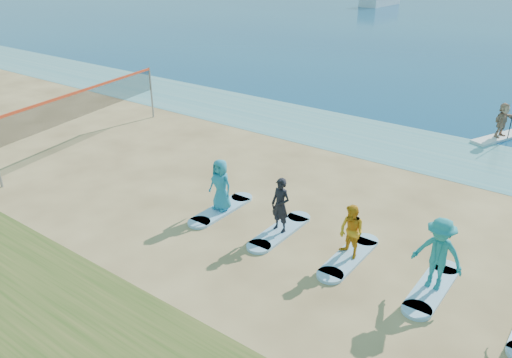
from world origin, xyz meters
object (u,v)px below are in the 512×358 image
Objects in this scene: paddleboarder at (503,120)px; surfboard_0 at (221,210)px; student_3 at (438,254)px; surfboard_1 at (280,231)px; paddleboard at (499,138)px; surfboard_3 at (432,288)px; surfboard_2 at (349,257)px; boat_offshore_a at (379,5)px; student_1 at (280,205)px; student_2 at (351,232)px; volleyball_net at (85,103)px; student_0 at (221,185)px.

surfboard_0 is (-5.48, -12.52, -0.83)m from paddleboarder.
surfboard_1 is at bearing -178.61° from student_3.
paddleboard is 1.36× the size of surfboard_3.
boat_offshore_a is at bearing 113.45° from surfboard_2.
boat_offshore_a is 5.07× the size of student_1.
student_2 reaches higher than boat_offshore_a.
volleyball_net is at bearing 148.44° from paddleboarder.
volleyball_net is 4.73× the size of student_3.
student_1 is at bearing -66.96° from boat_offshore_a.
surfboard_1 is (2.27, 0.00, 0.00)m from surfboard_0.
boat_offshore_a reaches higher than surfboard_2.
paddleboarder is 0.18× the size of boat_offshore_a.
paddleboarder is 12.58m from surfboard_2.
student_1 is at bearing -160.52° from student_2.
surfboard_0 is 1.00× the size of surfboard_1.
student_1 is at bearing -178.61° from student_3.
student_1 reaches higher than paddleboarder.
surfboard_0 and surfboard_2 have the same top height.
boat_offshore_a is 69.81m from student_1.
paddleboarder is at bearing 105.19° from student_2.
paddleboarder is at bearing 67.02° from student_0.
surfboard_2 and surfboard_3 have the same top height.
paddleboarder is 0.69× the size of surfboard_2.
volleyball_net is at bearing -117.53° from paddleboard.
paddleboard is 12.93m from surfboard_1.
student_1 is at bearing -175.58° from paddleboarder.
paddleboard is at bearing -59.65° from boat_offshore_a.
surfboard_0 is 1.33× the size of student_1.
student_0 is 1.01× the size of student_1.
surfboard_1 is 1.47× the size of student_2.
student_1 is at bearing 0.00° from surfboard_1.
student_0 is 0.76× the size of surfboard_3.
boat_offshore_a is (-15.31, 63.71, -1.90)m from volleyball_net.
surfboard_3 is 1.17× the size of student_3.
surfboard_1 is (-3.21, -12.52, -0.01)m from paddleboard.
student_1 is (2.27, 0.00, -0.01)m from student_0.
volleyball_net is at bearing 173.92° from surfboard_1.
surfboard_1 is at bearing -160.52° from student_2.
paddleboarder is 13.69m from surfboard_0.
student_0 is 4.62m from surfboard_2.
student_0 is 6.86m from surfboard_3.
volleyball_net reaches higher than surfboard_0.
paddleboard is at bearing 75.62° from surfboard_1.
surfboard_0 is 4.61m from student_2.
student_3 is at bearing 0.00° from surfboard_0.
paddleboard is at bearing 80.41° from student_1.
surfboard_0 is 2.27m from surfboard_1.
volleyball_net is 2.97× the size of paddleboard.
student_2 is at bearing 0.00° from surfboard_0.
paddleboard is at bearing 85.70° from surfboard_2.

